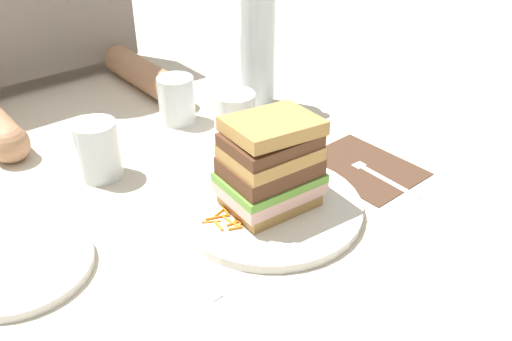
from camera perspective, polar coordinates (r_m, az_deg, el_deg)
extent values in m
plane|color=beige|center=(0.79, 0.23, -4.18)|extent=(3.00, 3.00, 0.00)
cylinder|color=white|center=(0.78, 1.40, -3.81)|extent=(0.26, 0.26, 0.01)
cube|color=tan|center=(0.77, 1.41, -2.83)|extent=(0.12, 0.10, 0.02)
cube|color=beige|center=(0.76, 1.43, -1.70)|extent=(0.14, 0.11, 0.02)
cube|color=#6BA83D|center=(0.75, 1.44, -0.75)|extent=(0.14, 0.11, 0.01)
cube|color=#56331E|center=(0.74, 1.46, 0.44)|extent=(0.13, 0.10, 0.02)
cube|color=tan|center=(0.73, 1.49, 1.89)|extent=(0.12, 0.10, 0.02)
cube|color=#56331E|center=(0.72, 1.51, 3.14)|extent=(0.12, 0.10, 0.02)
cube|color=tan|center=(0.72, 1.74, 4.65)|extent=(0.13, 0.10, 0.03)
cylinder|color=orange|center=(0.73, -3.87, -5.74)|extent=(0.01, 0.02, 0.00)
cylinder|color=orange|center=(0.76, -3.63, -4.23)|extent=(0.03, 0.01, 0.00)
cylinder|color=orange|center=(0.76, -3.16, -4.20)|extent=(0.01, 0.03, 0.00)
cylinder|color=orange|center=(0.75, -4.11, -4.86)|extent=(0.03, 0.01, 0.00)
cylinder|color=orange|center=(0.74, -2.68, -5.28)|extent=(0.01, 0.03, 0.00)
cylinder|color=orange|center=(0.74, -1.58, -5.29)|extent=(0.02, 0.02, 0.00)
cylinder|color=orange|center=(0.74, -2.41, -5.49)|extent=(0.02, 0.01, 0.00)
cylinder|color=orange|center=(0.74, -4.68, -5.30)|extent=(0.02, 0.02, 0.00)
cylinder|color=orange|center=(0.74, -2.18, -5.27)|extent=(0.02, 0.02, 0.00)
cylinder|color=orange|center=(0.73, -2.17, -5.96)|extent=(0.02, 0.01, 0.00)
cylinder|color=orange|center=(0.81, 5.60, -1.84)|extent=(0.02, 0.03, 0.00)
cylinder|color=orange|center=(0.80, 4.96, -2.07)|extent=(0.02, 0.02, 0.00)
cylinder|color=orange|center=(0.80, 4.26, -2.05)|extent=(0.03, 0.02, 0.00)
cylinder|color=orange|center=(0.83, 5.28, -1.09)|extent=(0.03, 0.01, 0.00)
cylinder|color=orange|center=(0.82, 4.84, -1.28)|extent=(0.01, 0.02, 0.00)
cylinder|color=orange|center=(0.81, 4.87, -1.56)|extent=(0.03, 0.01, 0.00)
cylinder|color=orange|center=(0.82, 6.39, -1.30)|extent=(0.02, 0.01, 0.00)
cube|color=#4C3323|center=(0.90, 11.00, 0.36)|extent=(0.14, 0.18, 0.00)
cube|color=silver|center=(0.87, 13.70, -0.97)|extent=(0.01, 0.11, 0.00)
cube|color=silver|center=(0.90, 10.65, 0.74)|extent=(0.02, 0.02, 0.00)
cylinder|color=silver|center=(0.92, 9.72, 1.62)|extent=(0.00, 0.04, 0.00)
cylinder|color=silver|center=(0.92, 9.48, 1.51)|extent=(0.00, 0.04, 0.00)
cylinder|color=silver|center=(0.91, 9.24, 1.40)|extent=(0.00, 0.04, 0.00)
cylinder|color=silver|center=(0.91, 8.99, 1.28)|extent=(0.00, 0.04, 0.00)
cube|color=silver|center=(0.68, -6.42, -10.90)|extent=(0.02, 0.10, 0.00)
cube|color=silver|center=(0.75, -11.06, -6.91)|extent=(0.02, 0.11, 0.00)
cylinder|color=white|center=(0.95, -2.25, 5.63)|extent=(0.07, 0.07, 0.08)
cylinder|color=orange|center=(0.95, -2.24, 5.09)|extent=(0.07, 0.07, 0.06)
cylinder|color=silver|center=(1.05, 0.13, 12.25)|extent=(0.07, 0.07, 0.22)
cylinder|color=silver|center=(1.02, -8.25, 7.27)|extent=(0.07, 0.07, 0.09)
cylinder|color=silver|center=(0.87, -16.08, 2.05)|extent=(0.07, 0.07, 0.09)
cylinder|color=white|center=(0.75, -23.24, -9.08)|extent=(0.18, 0.18, 0.01)
cylinder|color=tan|center=(1.17, -11.51, 9.71)|extent=(0.06, 0.24, 0.06)
sphere|color=tan|center=(0.97, -24.15, 2.53)|extent=(0.06, 0.06, 0.06)
sphere|color=tan|center=(1.08, -8.36, 7.94)|extent=(0.06, 0.06, 0.06)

